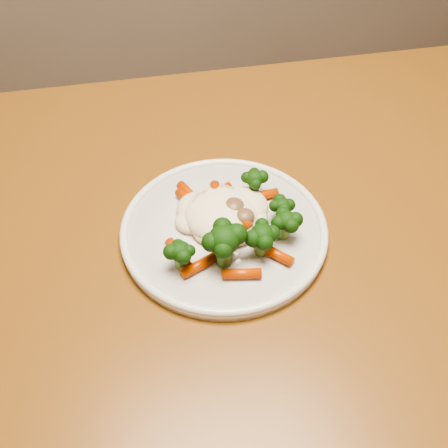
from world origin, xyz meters
TOP-DOWN VIEW (x-y plane):
  - dining_table at (-0.34, -0.03)m, footprint 1.32×0.89m
  - plate at (-0.38, 0.04)m, footprint 0.25×0.25m
  - meal at (-0.37, 0.04)m, footprint 0.17×0.17m

SIDE VIEW (x-z plane):
  - dining_table at x=-0.34m, z-range 0.29..1.04m
  - plate at x=-0.38m, z-range 0.75..0.76m
  - meal at x=-0.37m, z-range 0.76..0.81m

